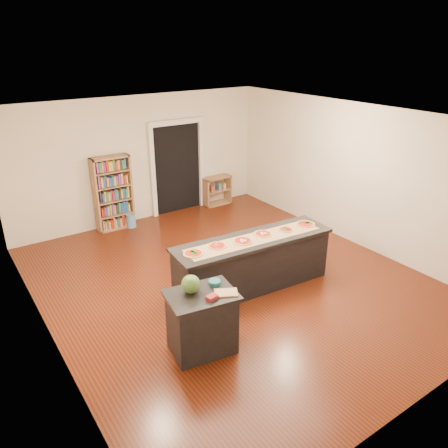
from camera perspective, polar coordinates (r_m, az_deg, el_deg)
room at (r=7.10m, az=0.91°, el=2.44°), size 6.00×7.00×2.80m
doorway at (r=10.42m, az=-6.15°, el=7.99°), size 1.40×0.09×2.21m
kitchen_island at (r=7.32m, az=3.77°, el=-5.08°), size 2.75×0.74×0.91m
side_counter at (r=5.93m, az=-2.90°, el=-12.67°), size 0.89×0.65×0.88m
bookshelf at (r=9.75m, az=-14.28°, el=3.91°), size 0.81×0.29×1.63m
low_shelf at (r=11.02m, az=-0.96°, el=4.40°), size 0.73×0.31×0.73m
waste_bin at (r=9.95m, az=-12.03°, el=0.43°), size 0.21×0.21×0.30m
kraft_paper at (r=7.09m, az=3.99°, el=-1.96°), size 2.41×0.61×0.00m
watermelon at (r=5.66m, az=-4.36°, el=-7.84°), size 0.24×0.24×0.24m
cutting_board at (r=5.68m, az=0.27°, el=-8.97°), size 0.35×0.32×0.02m
package_red at (r=5.57m, az=-1.58°, el=-9.55°), size 0.16×0.13×0.05m
package_teal at (r=5.86m, az=-1.23°, el=-7.66°), size 0.16×0.16×0.06m
pizza_a at (r=6.61m, az=-4.04°, el=-3.84°), size 0.31×0.31×0.02m
pizza_b at (r=6.82m, az=-0.91°, el=-2.86°), size 0.28×0.28×0.02m
pizza_c at (r=6.99m, az=2.45°, el=-2.23°), size 0.31×0.31×0.02m
pizza_d at (r=7.26m, az=5.12°, el=-1.29°), size 0.29×0.29×0.02m
pizza_e at (r=7.46m, az=8.10°, el=-0.72°), size 0.27×0.27×0.02m
pizza_f at (r=7.74m, az=10.59°, el=-0.00°), size 0.32×0.32×0.02m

